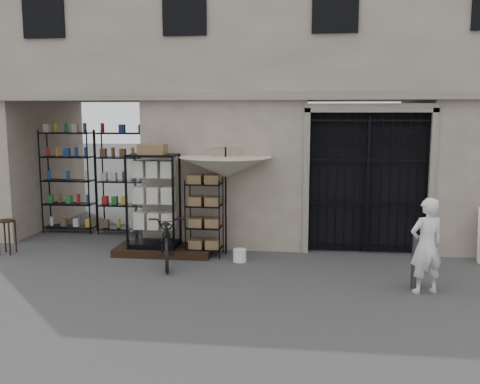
# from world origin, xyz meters

# --- Properties ---
(ground) EXTENTS (80.00, 80.00, 0.00)m
(ground) POSITION_xyz_m (0.00, 0.00, 0.00)
(ground) COLOR black
(ground) RESTS_ON ground
(main_building) EXTENTS (14.00, 4.00, 9.00)m
(main_building) POSITION_xyz_m (0.00, 4.00, 4.50)
(main_building) COLOR tan
(main_building) RESTS_ON ground
(shop_recess) EXTENTS (3.00, 1.70, 3.00)m
(shop_recess) POSITION_xyz_m (-4.50, 2.80, 1.50)
(shop_recess) COLOR black
(shop_recess) RESTS_ON ground
(shop_shelving) EXTENTS (2.70, 0.50, 2.50)m
(shop_shelving) POSITION_xyz_m (-4.55, 3.30, 1.25)
(shop_shelving) COLOR black
(shop_shelving) RESTS_ON ground
(iron_gate) EXTENTS (2.50, 0.21, 3.00)m
(iron_gate) POSITION_xyz_m (1.75, 2.28, 1.50)
(iron_gate) COLOR black
(iron_gate) RESTS_ON ground
(step_platform) EXTENTS (2.00, 0.90, 0.15)m
(step_platform) POSITION_xyz_m (-2.40, 1.55, 0.07)
(step_platform) COLOR black
(step_platform) RESTS_ON ground
(display_cabinet) EXTENTS (1.07, 0.80, 2.08)m
(display_cabinet) POSITION_xyz_m (-2.60, 1.52, 1.01)
(display_cabinet) COLOR black
(display_cabinet) RESTS_ON step_platform
(wire_rack) EXTENTS (0.82, 0.71, 1.58)m
(wire_rack) POSITION_xyz_m (-1.55, 1.53, 0.77)
(wire_rack) COLOR black
(wire_rack) RESTS_ON ground
(market_umbrella) EXTENTS (1.82, 1.85, 2.67)m
(market_umbrella) POSITION_xyz_m (-1.13, 1.69, 1.92)
(market_umbrella) COLOR black
(market_umbrella) RESTS_ON ground
(white_bucket) EXTENTS (0.34, 0.34, 0.25)m
(white_bucket) POSITION_xyz_m (-0.78, 1.15, 0.12)
(white_bucket) COLOR white
(white_bucket) RESTS_ON ground
(bicycle) EXTENTS (0.91, 1.14, 1.91)m
(bicycle) POSITION_xyz_m (-2.16, 0.87, 0.00)
(bicycle) COLOR black
(bicycle) RESTS_ON ground
(wooden_stool) EXTENTS (0.41, 0.41, 0.72)m
(wooden_stool) POSITION_xyz_m (-5.64, 1.16, 0.38)
(wooden_stool) COLOR black
(wooden_stool) RESTS_ON ground
(steel_bollard) EXTENTS (0.20, 0.20, 0.89)m
(steel_bollard) POSITION_xyz_m (2.34, -0.08, 0.44)
(steel_bollard) COLOR #44474F
(steel_bollard) RESTS_ON ground
(shopkeeper) EXTENTS (1.10, 1.67, 0.38)m
(shopkeeper) POSITION_xyz_m (2.44, -0.29, 0.00)
(shopkeeper) COLOR white
(shopkeeper) RESTS_ON ground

